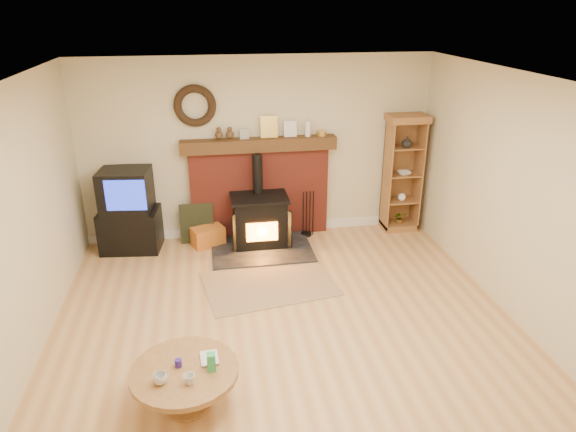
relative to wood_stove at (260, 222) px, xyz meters
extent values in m
plane|color=tan|center=(0.05, -2.27, -0.36)|extent=(5.50, 5.50, 0.00)
cube|color=beige|center=(0.05, 0.48, 0.94)|extent=(5.00, 0.02, 2.60)
cube|color=beige|center=(-2.45, -2.27, 0.94)|extent=(0.02, 5.50, 2.60)
cube|color=beige|center=(2.55, -2.27, 0.94)|extent=(0.02, 5.50, 2.60)
cube|color=white|center=(0.05, -2.27, 2.24)|extent=(5.00, 5.50, 0.02)
cube|color=white|center=(0.05, 0.46, -0.30)|extent=(5.00, 0.04, 0.12)
torus|color=black|center=(-0.80, 0.42, 1.59)|extent=(0.57, 0.11, 0.57)
cube|color=maroon|center=(0.05, 0.40, 0.29)|extent=(2.00, 0.15, 1.30)
cube|color=#3E2613|center=(0.05, 0.37, 1.03)|extent=(2.20, 0.22, 0.18)
cube|color=#999999|center=(-0.15, 0.38, 1.19)|extent=(0.13, 0.05, 0.14)
cube|color=gold|center=(0.20, 0.40, 1.27)|extent=(0.24, 0.06, 0.30)
cube|color=white|center=(0.50, 0.40, 1.23)|extent=(0.18, 0.05, 0.22)
cylinder|color=white|center=(0.75, 0.38, 1.23)|extent=(0.08, 0.08, 0.22)
cylinder|color=gold|center=(0.95, 0.38, 1.15)|extent=(0.14, 0.14, 0.07)
cube|color=black|center=(0.00, -0.17, -0.35)|extent=(1.40, 1.00, 0.03)
cube|color=black|center=(0.00, 0.03, 0.00)|extent=(0.72, 0.52, 0.67)
cube|color=black|center=(0.00, 0.03, 0.36)|extent=(0.79, 0.57, 0.04)
cylinder|color=black|center=(0.00, 0.18, 0.66)|extent=(0.14, 0.14, 0.56)
cube|color=orange|center=(0.00, -0.24, -0.04)|extent=(0.43, 0.02, 0.27)
cube|color=black|center=(-0.33, -0.18, -0.02)|extent=(0.17, 0.23, 0.54)
cube|color=black|center=(0.33, -0.18, -0.02)|extent=(0.17, 0.23, 0.54)
cube|color=brown|center=(-0.02, -1.12, -0.36)|extent=(1.72, 1.32, 0.01)
cube|color=black|center=(-1.80, 0.20, -0.07)|extent=(0.85, 0.64, 0.58)
cube|color=black|center=(-1.80, 0.20, 0.52)|extent=(0.72, 0.62, 0.58)
cube|color=#1A2FC8|center=(-1.77, -0.09, 0.54)|extent=(0.53, 0.07, 0.42)
cube|color=brown|center=(2.17, 0.26, -0.31)|extent=(0.51, 0.37, 0.10)
cube|color=brown|center=(2.17, 0.43, 0.50)|extent=(0.51, 0.02, 1.61)
cube|color=brown|center=(1.93, 0.26, 0.50)|extent=(0.02, 0.37, 1.61)
cube|color=brown|center=(2.42, 0.26, 0.50)|extent=(0.02, 0.37, 1.61)
cube|color=brown|center=(2.17, 0.26, 1.35)|extent=(0.57, 0.41, 0.10)
cube|color=brown|center=(2.17, 0.26, 0.10)|extent=(0.47, 0.33, 0.02)
cube|color=brown|center=(2.17, 0.26, 0.51)|extent=(0.47, 0.33, 0.02)
cube|color=brown|center=(2.17, 0.26, 0.93)|extent=(0.47, 0.33, 0.02)
imported|color=white|center=(2.17, 0.21, 1.02)|extent=(0.15, 0.15, 0.16)
imported|color=white|center=(2.17, 0.21, 0.55)|extent=(0.20, 0.20, 0.05)
sphere|color=white|center=(2.17, 0.21, 0.17)|extent=(0.12, 0.12, 0.12)
imported|color=#37A861|center=(2.17, 0.21, -0.16)|extent=(0.17, 0.15, 0.19)
cube|color=gold|center=(-0.74, 0.13, -0.22)|extent=(0.51, 0.42, 0.28)
cube|color=black|center=(-0.89, 0.28, -0.07)|extent=(0.48, 0.13, 0.57)
cylinder|color=black|center=(0.72, 0.23, -0.34)|extent=(0.16, 0.16, 0.04)
cylinder|color=black|center=(0.67, 0.23, -0.01)|extent=(0.02, 0.02, 0.70)
cylinder|color=black|center=(0.72, 0.23, -0.01)|extent=(0.02, 0.02, 0.70)
cylinder|color=black|center=(0.77, 0.23, -0.01)|extent=(0.02, 0.02, 0.70)
cylinder|color=black|center=(0.82, 0.23, -0.01)|extent=(0.02, 0.02, 0.70)
cylinder|color=brown|center=(-0.99, -3.07, -0.35)|extent=(0.40, 0.40, 0.03)
cylinder|color=brown|center=(-0.99, -3.07, -0.18)|extent=(0.15, 0.15, 0.32)
cylinder|color=brown|center=(-0.99, -3.07, 0.01)|extent=(0.92, 0.92, 0.05)
imported|color=white|center=(-1.17, -3.21, 0.08)|extent=(0.11, 0.11, 0.09)
imported|color=white|center=(-0.94, -3.25, 0.07)|extent=(0.09, 0.09, 0.09)
imported|color=#4C331E|center=(-0.85, -2.98, 0.04)|extent=(0.15, 0.21, 0.02)
cylinder|color=navy|center=(-1.04, -3.02, 0.07)|extent=(0.06, 0.06, 0.07)
cube|color=#37A861|center=(-0.76, -3.11, 0.11)|extent=(0.07, 0.07, 0.16)
camera|label=1|loc=(-0.69, -6.64, 2.89)|focal=32.00mm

